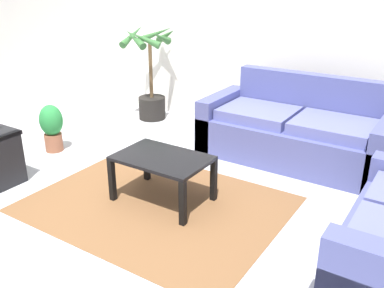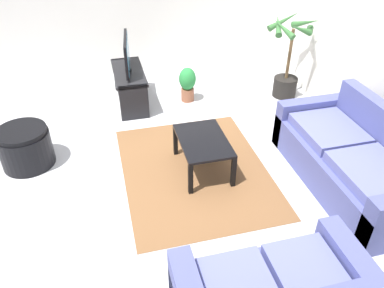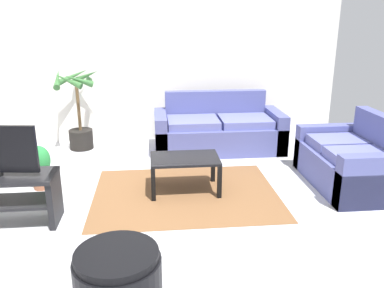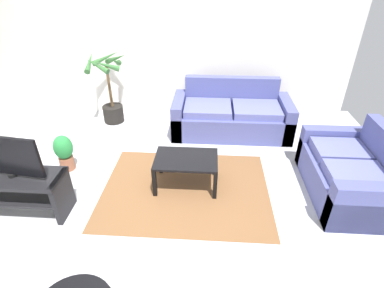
{
  "view_description": "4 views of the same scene",
  "coord_description": "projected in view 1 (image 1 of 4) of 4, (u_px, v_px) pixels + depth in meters",
  "views": [
    {
      "loc": [
        2.27,
        -2.01,
        1.94
      ],
      "look_at": [
        0.41,
        0.86,
        0.56
      ],
      "focal_mm": 39.92,
      "sensor_mm": 36.0,
      "label": 1
    },
    {
      "loc": [
        3.68,
        -0.3,
        2.88
      ],
      "look_at": [
        0.24,
        0.58,
        0.44
      ],
      "focal_mm": 35.57,
      "sensor_mm": 36.0,
      "label": 2
    },
    {
      "loc": [
        -0.18,
        -3.7,
        2.02
      ],
      "look_at": [
        0.27,
        0.82,
        0.57
      ],
      "focal_mm": 36.72,
      "sensor_mm": 36.0,
      "label": 3
    },
    {
      "loc": [
        0.46,
        -2.4,
        2.58
      ],
      "look_at": [
        0.26,
        0.71,
        0.67
      ],
      "focal_mm": 27.47,
      "sensor_mm": 36.0,
      "label": 4
    }
  ],
  "objects": [
    {
      "name": "potted_plant_small",
      "position": [
        52.0,
        126.0,
        4.89
      ],
      "size": [
        0.26,
        0.26,
        0.55
      ],
      "color": "brown",
      "rests_on": "ground"
    },
    {
      "name": "couch_main",
      "position": [
        296.0,
        133.0,
        4.68
      ],
      "size": [
        2.02,
        0.9,
        0.9
      ],
      "color": "#4C518C",
      "rests_on": "ground"
    },
    {
      "name": "coffee_table",
      "position": [
        162.0,
        163.0,
        3.78
      ],
      "size": [
        0.82,
        0.55,
        0.43
      ],
      "color": "black",
      "rests_on": "ground"
    },
    {
      "name": "wall_back",
      "position": [
        258.0,
        24.0,
        5.27
      ],
      "size": [
        6.0,
        0.06,
        2.7
      ],
      "primitive_type": "cube",
      "color": "silver",
      "rests_on": "ground"
    },
    {
      "name": "ground_plane",
      "position": [
        91.0,
        231.0,
        3.44
      ],
      "size": [
        6.6,
        6.6,
        0.0
      ],
      "primitive_type": "plane",
      "color": "#B2B2B7"
    },
    {
      "name": "area_rug",
      "position": [
        157.0,
        204.0,
        3.84
      ],
      "size": [
        2.2,
        1.7,
        0.01
      ],
      "primitive_type": "cube",
      "color": "brown",
      "rests_on": "ground"
    },
    {
      "name": "potted_palm",
      "position": [
        151.0,
        81.0,
        5.91
      ],
      "size": [
        0.71,
        0.72,
        1.29
      ],
      "color": "black",
      "rests_on": "ground"
    }
  ]
}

